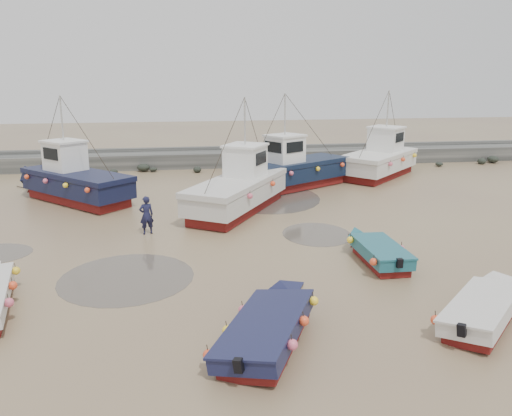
{
  "coord_description": "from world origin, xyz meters",
  "views": [
    {
      "loc": [
        -1.81,
        -18.75,
        7.68
      ],
      "look_at": [
        1.41,
        3.69,
        1.4
      ],
      "focal_mm": 35.0,
      "sensor_mm": 36.0,
      "label": 1
    }
  ],
  "objects_px": {
    "dinghy_1": "(272,324)",
    "dinghy_3": "(488,305)",
    "cabin_boat_3": "(382,158)",
    "cabin_boat_2": "(289,169)",
    "person": "(148,234)",
    "dinghy_2": "(377,248)",
    "cabin_boat_0": "(70,179)",
    "cabin_boat_1": "(242,187)"
  },
  "relations": [
    {
      "from": "cabin_boat_2",
      "to": "person",
      "type": "height_order",
      "value": "cabin_boat_2"
    },
    {
      "from": "cabin_boat_0",
      "to": "cabin_boat_3",
      "type": "relative_size",
      "value": 1.01
    },
    {
      "from": "dinghy_2",
      "to": "cabin_boat_1",
      "type": "bearing_deg",
      "value": 116.14
    },
    {
      "from": "dinghy_2",
      "to": "cabin_boat_0",
      "type": "relative_size",
      "value": 0.65
    },
    {
      "from": "dinghy_1",
      "to": "cabin_boat_1",
      "type": "xyz_separation_m",
      "value": [
        0.81,
        14.44,
        0.76
      ]
    },
    {
      "from": "cabin_boat_2",
      "to": "person",
      "type": "relative_size",
      "value": 5.28
    },
    {
      "from": "dinghy_2",
      "to": "cabin_boat_3",
      "type": "xyz_separation_m",
      "value": [
        6.87,
        16.66,
        0.77
      ]
    },
    {
      "from": "cabin_boat_0",
      "to": "cabin_boat_3",
      "type": "bearing_deg",
      "value": -34.24
    },
    {
      "from": "cabin_boat_1",
      "to": "person",
      "type": "distance_m",
      "value": 6.51
    },
    {
      "from": "dinghy_3",
      "to": "cabin_boat_2",
      "type": "distance_m",
      "value": 18.96
    },
    {
      "from": "person",
      "to": "dinghy_3",
      "type": "bearing_deg",
      "value": 118.66
    },
    {
      "from": "dinghy_1",
      "to": "person",
      "type": "distance_m",
      "value": 11.45
    },
    {
      "from": "cabin_boat_3",
      "to": "person",
      "type": "relative_size",
      "value": 4.54
    },
    {
      "from": "cabin_boat_2",
      "to": "person",
      "type": "xyz_separation_m",
      "value": [
        -8.77,
        -8.37,
        -1.32
      ]
    },
    {
      "from": "dinghy_2",
      "to": "cabin_boat_2",
      "type": "bearing_deg",
      "value": 92.63
    },
    {
      "from": "cabin_boat_0",
      "to": "person",
      "type": "distance_m",
      "value": 8.8
    },
    {
      "from": "dinghy_3",
      "to": "dinghy_1",
      "type": "bearing_deg",
      "value": -132.06
    },
    {
      "from": "cabin_boat_0",
      "to": "cabin_boat_1",
      "type": "relative_size",
      "value": 0.83
    },
    {
      "from": "dinghy_3",
      "to": "cabin_boat_3",
      "type": "bearing_deg",
      "value": 122.81
    },
    {
      "from": "cabin_boat_0",
      "to": "cabin_boat_3",
      "type": "xyz_separation_m",
      "value": [
        21.51,
        4.5,
        0.01
      ]
    },
    {
      "from": "cabin_boat_1",
      "to": "cabin_boat_0",
      "type": "bearing_deg",
      "value": -166.62
    },
    {
      "from": "dinghy_3",
      "to": "cabin_boat_1",
      "type": "xyz_separation_m",
      "value": [
        -6.13,
        14.26,
        0.76
      ]
    },
    {
      "from": "dinghy_1",
      "to": "cabin_boat_1",
      "type": "height_order",
      "value": "cabin_boat_1"
    },
    {
      "from": "dinghy_1",
      "to": "dinghy_3",
      "type": "xyz_separation_m",
      "value": [
        6.93,
        0.19,
        0.0
      ]
    },
    {
      "from": "dinghy_1",
      "to": "dinghy_2",
      "type": "height_order",
      "value": "same"
    },
    {
      "from": "dinghy_3",
      "to": "person",
      "type": "bearing_deg",
      "value": -176.46
    },
    {
      "from": "dinghy_2",
      "to": "cabin_boat_1",
      "type": "xyz_separation_m",
      "value": [
        -4.59,
        8.85,
        0.74
      ]
    },
    {
      "from": "dinghy_2",
      "to": "dinghy_3",
      "type": "bearing_deg",
      "value": -75.44
    },
    {
      "from": "cabin_boat_2",
      "to": "dinghy_2",
      "type": "bearing_deg",
      "value": 153.63
    },
    {
      "from": "cabin_boat_0",
      "to": "cabin_boat_1",
      "type": "bearing_deg",
      "value": -64.32
    },
    {
      "from": "dinghy_2",
      "to": "cabin_boat_3",
      "type": "distance_m",
      "value": 18.04
    },
    {
      "from": "dinghy_3",
      "to": "cabin_boat_3",
      "type": "xyz_separation_m",
      "value": [
        5.34,
        22.07,
        0.79
      ]
    },
    {
      "from": "dinghy_1",
      "to": "cabin_boat_2",
      "type": "xyz_separation_m",
      "value": [
        4.48,
        18.97,
        0.78
      ]
    },
    {
      "from": "cabin_boat_2",
      "to": "cabin_boat_3",
      "type": "distance_m",
      "value": 8.45
    },
    {
      "from": "dinghy_1",
      "to": "cabin_boat_1",
      "type": "distance_m",
      "value": 14.48
    },
    {
      "from": "dinghy_1",
      "to": "cabin_boat_1",
      "type": "relative_size",
      "value": 0.61
    },
    {
      "from": "dinghy_1",
      "to": "cabin_boat_3",
      "type": "relative_size",
      "value": 0.74
    },
    {
      "from": "dinghy_3",
      "to": "cabin_boat_0",
      "type": "height_order",
      "value": "cabin_boat_0"
    },
    {
      "from": "dinghy_1",
      "to": "dinghy_2",
      "type": "xyz_separation_m",
      "value": [
        5.4,
        5.59,
        0.02
      ]
    },
    {
      "from": "dinghy_1",
      "to": "cabin_boat_2",
      "type": "bearing_deg",
      "value": 103.11
    },
    {
      "from": "dinghy_2",
      "to": "cabin_boat_0",
      "type": "height_order",
      "value": "cabin_boat_0"
    },
    {
      "from": "cabin_boat_1",
      "to": "person",
      "type": "xyz_separation_m",
      "value": [
        -5.09,
        -3.84,
        -1.3
      ]
    }
  ]
}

